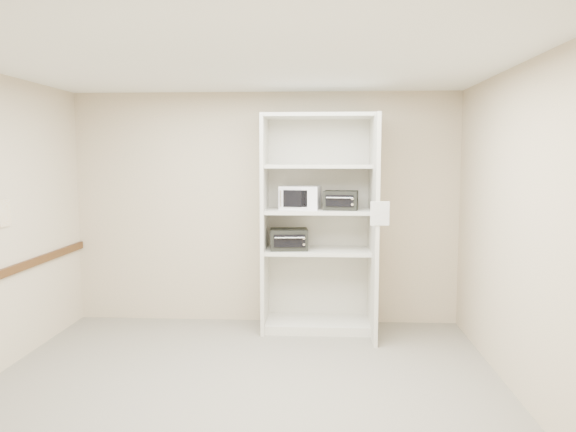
# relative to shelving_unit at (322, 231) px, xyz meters

# --- Properties ---
(floor) EXTENTS (4.50, 4.00, 0.01)m
(floor) POSITION_rel_shelving_unit_xyz_m (-0.67, -1.70, -1.13)
(floor) COLOR #69635C
(floor) RESTS_ON ground
(ceiling) EXTENTS (4.50, 4.00, 0.01)m
(ceiling) POSITION_rel_shelving_unit_xyz_m (-0.67, -1.70, 1.57)
(ceiling) COLOR white
(wall_back) EXTENTS (4.50, 0.02, 2.70)m
(wall_back) POSITION_rel_shelving_unit_xyz_m (-0.67, 0.30, 0.22)
(wall_back) COLOR #CBB293
(wall_back) RESTS_ON ground
(wall_front) EXTENTS (4.50, 0.02, 2.70)m
(wall_front) POSITION_rel_shelving_unit_xyz_m (-0.67, -3.70, 0.22)
(wall_front) COLOR #CBB293
(wall_front) RESTS_ON ground
(wall_right) EXTENTS (0.02, 4.00, 2.70)m
(wall_right) POSITION_rel_shelving_unit_xyz_m (1.58, -1.70, 0.22)
(wall_right) COLOR #CBB293
(wall_right) RESTS_ON ground
(shelving_unit) EXTENTS (1.24, 0.92, 2.42)m
(shelving_unit) POSITION_rel_shelving_unit_xyz_m (0.00, 0.00, 0.00)
(shelving_unit) COLOR beige
(shelving_unit) RESTS_ON floor
(microwave) EXTENTS (0.47, 0.38, 0.26)m
(microwave) POSITION_rel_shelving_unit_xyz_m (-0.25, 0.02, 0.37)
(microwave) COLOR white
(microwave) RESTS_ON shelving_unit
(toaster_oven_upper) EXTENTS (0.40, 0.32, 0.21)m
(toaster_oven_upper) POSITION_rel_shelving_unit_xyz_m (0.21, -0.04, 0.34)
(toaster_oven_upper) COLOR black
(toaster_oven_upper) RESTS_ON shelving_unit
(toaster_oven_lower) EXTENTS (0.44, 0.35, 0.23)m
(toaster_oven_lower) POSITION_rel_shelving_unit_xyz_m (-0.37, -0.05, -0.10)
(toaster_oven_lower) COLOR black
(toaster_oven_lower) RESTS_ON shelving_unit
(paper_sign) EXTENTS (0.19, 0.02, 0.24)m
(paper_sign) POSITION_rel_shelving_unit_xyz_m (0.57, -0.63, 0.26)
(paper_sign) COLOR white
(paper_sign) RESTS_ON shelving_unit
(wall_poster) EXTENTS (0.01, 0.18, 0.25)m
(wall_poster) POSITION_rel_shelving_unit_xyz_m (-2.90, -1.30, 0.31)
(wall_poster) COLOR silver
(wall_poster) RESTS_ON wall_left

